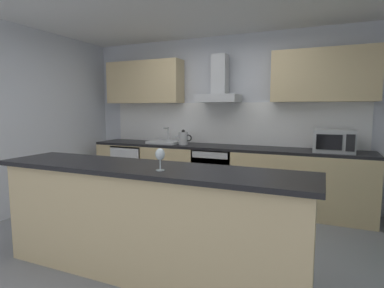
% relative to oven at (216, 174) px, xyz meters
% --- Properties ---
extents(ground, '(5.80, 4.68, 0.02)m').
position_rel_oven_xyz_m(ground, '(0.05, -1.49, -0.47)').
color(ground, gray).
extents(wall_back, '(5.80, 0.12, 2.60)m').
position_rel_oven_xyz_m(wall_back, '(0.05, 0.41, 0.84)').
color(wall_back, silver).
rests_on(wall_back, ground).
extents(wall_left, '(0.12, 4.68, 2.60)m').
position_rel_oven_xyz_m(wall_left, '(-2.41, -1.49, 0.84)').
color(wall_left, silver).
rests_on(wall_left, ground).
extents(backsplash_tile, '(4.08, 0.02, 0.66)m').
position_rel_oven_xyz_m(backsplash_tile, '(0.05, 0.33, 0.77)').
color(backsplash_tile, white).
extents(counter_back, '(4.22, 0.60, 0.90)m').
position_rel_oven_xyz_m(counter_back, '(0.05, 0.03, -0.01)').
color(counter_back, '#D1B784').
rests_on(counter_back, ground).
extents(counter_island, '(2.84, 0.64, 0.98)m').
position_rel_oven_xyz_m(counter_island, '(0.11, -2.19, 0.04)').
color(counter_island, '#D1B784').
rests_on(counter_island, ground).
extents(upper_cabinets, '(4.17, 0.32, 0.70)m').
position_rel_oven_xyz_m(upper_cabinets, '(0.05, 0.18, 1.45)').
color(upper_cabinets, '#D1B784').
extents(oven, '(0.60, 0.62, 0.80)m').
position_rel_oven_xyz_m(oven, '(0.00, 0.00, 0.00)').
color(oven, slate).
rests_on(oven, ground).
extents(refrigerator, '(0.58, 0.60, 0.85)m').
position_rel_oven_xyz_m(refrigerator, '(-1.48, -0.00, -0.03)').
color(refrigerator, white).
rests_on(refrigerator, ground).
extents(microwave, '(0.50, 0.38, 0.30)m').
position_rel_oven_xyz_m(microwave, '(1.62, -0.03, 0.59)').
color(microwave, '#B7BABC').
rests_on(microwave, counter_back).
extents(sink, '(0.50, 0.40, 0.26)m').
position_rel_oven_xyz_m(sink, '(-0.88, 0.01, 0.47)').
color(sink, silver).
rests_on(sink, counter_back).
extents(kettle, '(0.29, 0.15, 0.24)m').
position_rel_oven_xyz_m(kettle, '(-0.53, -0.03, 0.55)').
color(kettle, '#B7BABC').
rests_on(kettle, counter_back).
extents(range_hood, '(0.62, 0.45, 0.72)m').
position_rel_oven_xyz_m(range_hood, '(0.00, 0.13, 1.33)').
color(range_hood, '#B7BABC').
extents(wine_glass, '(0.08, 0.08, 0.18)m').
position_rel_oven_xyz_m(wine_glass, '(0.32, -2.30, 0.64)').
color(wine_glass, silver).
rests_on(wine_glass, counter_island).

